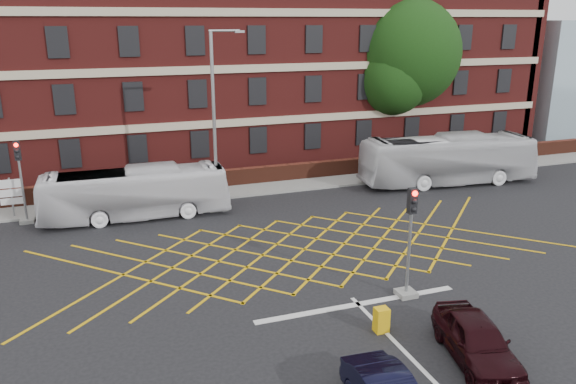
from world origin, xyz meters
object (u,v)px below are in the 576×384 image
object	(u,v)px
deciduous_tree	(406,61)
traffic_light_near	(409,253)
traffic_light_far	(23,190)
street_lamp	(216,150)
direction_signs	(11,193)
bus_left	(135,193)
bus_right	(448,160)
car_maroon	(476,340)
utility_cabinet	(381,320)

from	to	relation	value
deciduous_tree	traffic_light_near	size ratio (longest dim) A/B	2.73
deciduous_tree	traffic_light_far	size ratio (longest dim) A/B	2.73
traffic_light_near	traffic_light_far	xyz separation A→B (m)	(-14.26, 13.62, 0.00)
traffic_light_near	street_lamp	size ratio (longest dim) A/B	0.45
direction_signs	bus_left	bearing A→B (deg)	-18.31
bus_right	traffic_light_far	xyz separation A→B (m)	(-24.72, 1.08, 0.19)
car_maroon	street_lamp	world-z (taller)	street_lamp
bus_left	traffic_light_near	bearing A→B (deg)	-143.29
car_maroon	traffic_light_far	world-z (taller)	traffic_light_far
bus_left	traffic_light_near	size ratio (longest dim) A/B	2.28
deciduous_tree	street_lamp	distance (m)	18.56
traffic_light_near	deciduous_tree	bearing A→B (deg)	60.15
street_lamp	utility_cabinet	world-z (taller)	street_lamp
bus_left	traffic_light_near	world-z (taller)	traffic_light_near
deciduous_tree	traffic_light_far	distance (m)	27.49
traffic_light_near	street_lamp	bearing A→B (deg)	109.72
deciduous_tree	bus_right	bearing A→B (deg)	-99.41
bus_right	car_maroon	distance (m)	20.02
car_maroon	bus_left	bearing A→B (deg)	129.89
car_maroon	traffic_light_far	xyz separation A→B (m)	(-14.06, 18.00, 1.07)
bus_right	deciduous_tree	distance (m)	9.84
bus_right	car_maroon	world-z (taller)	bus_right
car_maroon	utility_cabinet	xyz separation A→B (m)	(-1.93, 2.43, -0.26)
traffic_light_near	street_lamp	distance (m)	13.27
traffic_light_far	street_lamp	distance (m)	10.02
direction_signs	utility_cabinet	bearing A→B (deg)	-52.15
deciduous_tree	street_lamp	xyz separation A→B (m)	(-16.24, -8.14, -3.79)
traffic_light_far	street_lamp	xyz separation A→B (m)	(9.82, -1.22, 1.59)
street_lamp	direction_signs	world-z (taller)	street_lamp
utility_cabinet	bus_left	bearing A→B (deg)	114.80
deciduous_tree	utility_cabinet	size ratio (longest dim) A/B	13.56
direction_signs	utility_cabinet	size ratio (longest dim) A/B	2.55
bus_right	street_lamp	world-z (taller)	street_lamp
bus_right	street_lamp	distance (m)	15.02
car_maroon	direction_signs	xyz separation A→B (m)	(-14.76, 18.94, 0.68)
traffic_light_near	traffic_light_far	bearing A→B (deg)	136.32
traffic_light_near	street_lamp	world-z (taller)	street_lamp
direction_signs	street_lamp	bearing A→B (deg)	-11.60
bus_left	street_lamp	world-z (taller)	street_lamp
bus_left	car_maroon	xyz separation A→B (m)	(8.62, -16.91, -0.66)
car_maroon	traffic_light_near	size ratio (longest dim) A/B	0.95
bus_left	car_maroon	bearing A→B (deg)	-151.43
bus_left	traffic_light_near	xyz separation A→B (m)	(8.82, -12.53, 0.41)
deciduous_tree	street_lamp	bearing A→B (deg)	-153.36
deciduous_tree	traffic_light_near	bearing A→B (deg)	-119.85
bus_left	utility_cabinet	world-z (taller)	bus_left
deciduous_tree	utility_cabinet	bearing A→B (deg)	-121.76
street_lamp	direction_signs	xyz separation A→B (m)	(-10.51, 2.16, -1.97)
bus_left	bus_right	size ratio (longest dim) A/B	0.86
street_lamp	utility_cabinet	xyz separation A→B (m)	(2.31, -14.35, -2.92)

